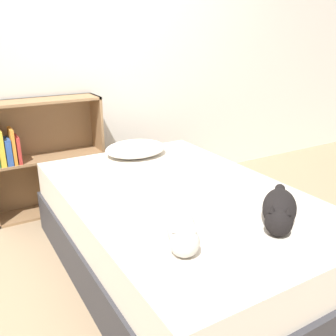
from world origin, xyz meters
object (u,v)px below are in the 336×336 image
Objects in this scene: bed at (180,231)px; cat_dark at (279,209)px; cat_light at (181,228)px; pillow at (135,149)px; bookshelf at (40,155)px.

bed is 0.67m from cat_dark.
cat_light is at bearing -122.30° from bed.
pillow is 0.78m from bookshelf.
bed is 0.63m from cat_light.
bed is 3.92× the size of cat_light.
bed is 1.38m from bookshelf.
cat_light is 0.51m from cat_dark.
cat_light reaches higher than bed.
cat_dark is 1.95m from bookshelf.
pillow is at bearing -40.93° from bookshelf.
bed is 4.21× the size of pillow.
bookshelf reaches higher than cat_light.
cat_light is 1.08× the size of cat_dark.
cat_light is at bearing -82.59° from bookshelf.
pillow reaches higher than bed.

